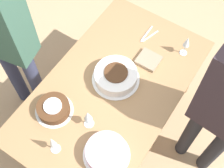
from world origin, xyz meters
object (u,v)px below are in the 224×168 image
at_px(cake_center_white, 116,76).
at_px(wine_glass_extra, 187,42).
at_px(cake_back_decorated, 106,153).
at_px(wine_glass_near, 53,142).
at_px(cake_front_chocolate, 54,109).
at_px(person_cutting, 2,31).
at_px(wine_glass_far, 88,116).

bearing_deg(cake_center_white, wine_glass_extra, 147.69).
distance_m(cake_back_decorated, wine_glass_near, 0.35).
height_order(wine_glass_near, wine_glass_extra, wine_glass_near).
bearing_deg(cake_back_decorated, cake_center_white, -153.01).
height_order(cake_front_chocolate, person_cutting, person_cutting).
height_order(wine_glass_far, wine_glass_extra, wine_glass_extra).
xyz_separation_m(cake_back_decorated, wine_glass_near, (0.15, -0.30, 0.08)).
bearing_deg(person_cutting, cake_front_chocolate, -29.68).
bearing_deg(person_cutting, cake_back_decorated, -24.17).
height_order(cake_front_chocolate, wine_glass_near, wine_glass_near).
height_order(cake_front_chocolate, wine_glass_extra, wine_glass_extra).
height_order(cake_center_white, cake_back_decorated, cake_center_white).
bearing_deg(cake_front_chocolate, wine_glass_extra, 150.60).
relative_size(cake_back_decorated, wine_glass_far, 1.70).
bearing_deg(wine_glass_near, cake_front_chocolate, -139.71).
relative_size(cake_front_chocolate, person_cutting, 0.15).
relative_size(cake_back_decorated, wine_glass_near, 1.57).
relative_size(wine_glass_near, person_cutting, 0.11).
xyz_separation_m(cake_center_white, wine_glass_near, (0.66, -0.04, 0.08)).
distance_m(cake_center_white, wine_glass_extra, 0.58).
xyz_separation_m(cake_back_decorated, wine_glass_extra, (-1.00, 0.05, 0.09)).
relative_size(cake_back_decorated, wine_glass_extra, 1.61).
distance_m(cake_center_white, cake_back_decorated, 0.57).
height_order(wine_glass_far, person_cutting, person_cutting).
relative_size(cake_front_chocolate, wine_glass_far, 1.47).
xyz_separation_m(wine_glass_far, person_cutting, (-0.14, -0.81, 0.18)).
height_order(wine_glass_near, wine_glass_far, wine_glass_near).
bearing_deg(wine_glass_extra, wine_glass_near, -16.96).
height_order(cake_front_chocolate, cake_back_decorated, cake_back_decorated).
height_order(cake_center_white, cake_front_chocolate, cake_center_white).
bearing_deg(cake_back_decorated, cake_front_chocolate, -97.11).
distance_m(wine_glass_near, wine_glass_extra, 1.20).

